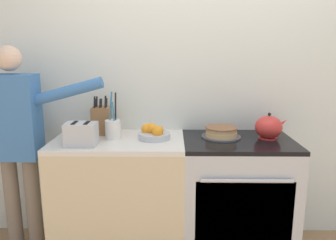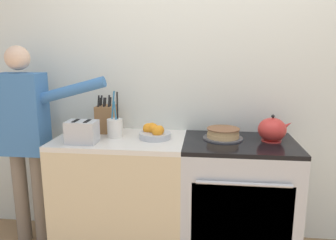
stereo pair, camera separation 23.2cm
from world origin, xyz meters
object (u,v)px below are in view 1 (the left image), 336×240
Objects in this scene: person_baker at (17,134)px; utensil_crock at (113,128)px; tea_kettle at (269,127)px; layer_cake at (221,132)px; toaster at (81,134)px; fruit_bowl at (154,133)px; stove_range at (236,197)px; knife_block at (102,120)px.

utensil_crock is at bearing 9.82° from person_baker.
tea_kettle is 0.15× the size of person_baker.
toaster is (-0.98, -0.23, 0.04)m from layer_cake.
utensil_crock is at bearing -178.92° from tea_kettle.
tea_kettle is at bearing 1.35° from fruit_bowl.
toaster reaches higher than stove_range.
layer_cake is 1.20× the size of tea_kettle.
utensil_crock reaches higher than layer_cake.
person_baker is at bearing -179.21° from fruit_bowl.
person_baker is (-0.59, -0.15, -0.07)m from knife_block.
layer_cake is at bearing 3.33° from utensil_crock.
toaster reaches higher than fruit_bowl.
knife_block is 0.43m from fruit_bowl.
fruit_bowl reaches higher than stove_range.
tea_kettle reaches higher than layer_cake.
toaster is 0.55m from person_baker.
tea_kettle is 1.03× the size of fruit_bowl.
layer_cake reaches higher than stove_range.
knife_block is at bearing 174.47° from tea_kettle.
layer_cake is 0.50m from fruit_bowl.
toaster is at bearing -159.28° from fruit_bowl.
layer_cake is at bearing 11.07° from person_baker.
fruit_bowl is (-0.84, -0.02, -0.04)m from tea_kettle.
layer_cake is at bearing 150.15° from stove_range.
utensil_crock is (-1.14, -0.02, -0.01)m from tea_kettle.
person_baker is at bearing 162.07° from toaster.
fruit_bowl is (-0.62, 0.02, 0.49)m from stove_range.
stove_range is 2.62× the size of utensil_crock.
stove_range is 3.83× the size of fruit_bowl.
toaster is (-0.18, -0.18, 0.00)m from utensil_crock.
person_baker is (-1.50, -0.06, -0.00)m from layer_cake.
knife_block is at bearing 23.48° from person_baker.
knife_block reaches higher than tea_kettle.
stove_range is 0.58m from tea_kettle.
tea_kettle reaches higher than stove_range.
utensil_crock reaches higher than knife_block.
fruit_bowl is at bearing 9.63° from person_baker.
fruit_bowl is (0.41, -0.14, -0.06)m from knife_block.
toaster reaches higher than layer_cake.
utensil_crock is (-0.91, 0.02, 0.52)m from stove_range.
layer_cake is 0.85× the size of utensil_crock.
knife_block reaches higher than fruit_bowl.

